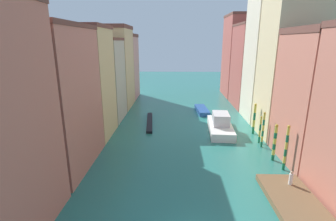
% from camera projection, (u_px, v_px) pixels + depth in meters
% --- Properties ---
extents(ground_plane, '(154.00, 154.00, 0.00)m').
position_uv_depth(ground_plane, '(185.00, 127.00, 40.76)').
color(ground_plane, '#28756B').
extents(building_left_1, '(6.97, 11.07, 15.42)m').
position_uv_depth(building_left_1, '(54.00, 99.00, 26.32)').
color(building_left_1, '#C6705B').
rests_on(building_left_1, ground).
extents(building_left_2, '(6.97, 7.80, 15.84)m').
position_uv_depth(building_left_2, '(85.00, 83.00, 35.35)').
color(building_left_2, '#DBB77A').
rests_on(building_left_2, ground).
extents(building_left_3, '(6.97, 7.99, 14.22)m').
position_uv_depth(building_left_3, '(102.00, 80.00, 43.41)').
color(building_left_3, '#BCB299').
rests_on(building_left_3, ground).
extents(building_left_4, '(6.97, 9.66, 16.76)m').
position_uv_depth(building_left_4, '(114.00, 67.00, 51.89)').
color(building_left_4, '#DBB77A').
rests_on(building_left_4, ground).
extents(building_left_5, '(6.97, 8.03, 15.31)m').
position_uv_depth(building_left_5, '(123.00, 67.00, 60.56)').
color(building_left_5, tan).
rests_on(building_left_5, ground).
extents(building_right_1, '(6.97, 8.90, 15.14)m').
position_uv_depth(building_right_1, '(319.00, 98.00, 27.67)').
color(building_right_1, '#C6705B').
rests_on(building_right_1, ground).
extents(building_right_2, '(6.97, 7.49, 21.70)m').
position_uv_depth(building_right_2, '(289.00, 62.00, 34.88)').
color(building_right_2, beige).
rests_on(building_right_2, ground).
extents(building_right_3, '(6.97, 7.58, 22.44)m').
position_uv_depth(building_right_3, '(269.00, 56.00, 42.35)').
color(building_right_3, beige).
rests_on(building_right_3, ground).
extents(building_right_4, '(6.97, 10.59, 17.18)m').
position_uv_depth(building_right_4, '(252.00, 66.00, 52.02)').
color(building_right_4, '#B25147').
rests_on(building_right_4, ground).
extents(building_right_5, '(6.97, 10.98, 19.99)m').
position_uv_depth(building_right_5, '(239.00, 56.00, 62.37)').
color(building_right_5, '#B25147').
rests_on(building_right_5, ground).
extents(waterfront_dock, '(4.00, 7.04, 0.57)m').
position_uv_depth(waterfront_dock, '(291.00, 198.00, 21.95)').
color(waterfront_dock, brown).
rests_on(waterfront_dock, ground).
extents(person_on_dock, '(0.36, 0.36, 1.36)m').
position_uv_depth(person_on_dock, '(291.00, 178.00, 23.33)').
color(person_on_dock, white).
rests_on(person_on_dock, waterfront_dock).
extents(mooring_pole_0, '(0.31, 0.31, 5.18)m').
position_uv_depth(mooring_pole_0, '(286.00, 148.00, 26.59)').
color(mooring_pole_0, '#197247').
rests_on(mooring_pole_0, ground).
extents(mooring_pole_1, '(0.38, 0.38, 4.51)m').
position_uv_depth(mooring_pole_1, '(275.00, 142.00, 28.87)').
color(mooring_pole_1, '#197247').
rests_on(mooring_pole_1, ground).
extents(mooring_pole_2, '(0.30, 0.30, 4.87)m').
position_uv_depth(mooring_pole_2, '(263.00, 129.00, 32.51)').
color(mooring_pole_2, '#197247').
rests_on(mooring_pole_2, ground).
extents(mooring_pole_3, '(0.27, 0.27, 3.87)m').
position_uv_depth(mooring_pole_3, '(260.00, 129.00, 34.01)').
color(mooring_pole_3, '#197247').
rests_on(mooring_pole_3, ground).
extents(mooring_pole_4, '(0.38, 0.38, 4.76)m').
position_uv_depth(mooring_pole_4, '(254.00, 118.00, 37.29)').
color(mooring_pole_4, '#197247').
rests_on(mooring_pole_4, ground).
extents(vaporetto_white, '(4.01, 9.56, 2.95)m').
position_uv_depth(vaporetto_white, '(220.00, 125.00, 38.65)').
color(vaporetto_white, white).
rests_on(vaporetto_white, ground).
extents(gondola_black, '(1.82, 10.26, 0.40)m').
position_uv_depth(gondola_black, '(150.00, 122.00, 42.70)').
color(gondola_black, black).
rests_on(gondola_black, ground).
extents(motorboat_0, '(2.51, 6.84, 0.83)m').
position_uv_depth(motorboat_0, '(202.00, 110.00, 49.31)').
color(motorboat_0, '#234C93').
rests_on(motorboat_0, ground).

